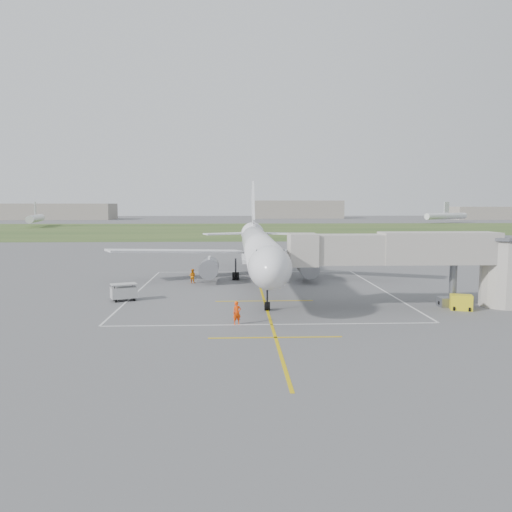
{
  "coord_description": "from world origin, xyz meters",
  "views": [
    {
      "loc": [
        -2.98,
        -60.1,
        9.9
      ],
      "look_at": [
        -0.6,
        -4.0,
        4.0
      ],
      "focal_mm": 35.0,
      "sensor_mm": 36.0,
      "label": 1
    }
  ],
  "objects_px": {
    "jet_bridge": "(431,258)",
    "baggage_cart": "(124,292)",
    "airliner": "(259,249)",
    "ramp_worker_wing": "(192,276)",
    "ramp_worker_nose": "(237,313)",
    "gpu_unit": "(461,303)"
  },
  "relations": [
    {
      "from": "gpu_unit",
      "to": "ramp_worker_nose",
      "type": "height_order",
      "value": "ramp_worker_nose"
    },
    {
      "from": "jet_bridge",
      "to": "gpu_unit",
      "type": "bearing_deg",
      "value": -33.55
    },
    {
      "from": "jet_bridge",
      "to": "ramp_worker_nose",
      "type": "distance_m",
      "value": 19.98
    },
    {
      "from": "gpu_unit",
      "to": "ramp_worker_wing",
      "type": "height_order",
      "value": "ramp_worker_wing"
    },
    {
      "from": "jet_bridge",
      "to": "ramp_worker_nose",
      "type": "relative_size",
      "value": 12.13
    },
    {
      "from": "airliner",
      "to": "jet_bridge",
      "type": "xyz_separation_m",
      "value": [
        15.72,
        -14.25,
        0.35
      ]
    },
    {
      "from": "jet_bridge",
      "to": "gpu_unit",
      "type": "relative_size",
      "value": 10.64
    },
    {
      "from": "baggage_cart",
      "to": "ramp_worker_wing",
      "type": "bearing_deg",
      "value": 38.77
    },
    {
      "from": "airliner",
      "to": "jet_bridge",
      "type": "bearing_deg",
      "value": -42.19
    },
    {
      "from": "jet_bridge",
      "to": "baggage_cart",
      "type": "height_order",
      "value": "jet_bridge"
    },
    {
      "from": "jet_bridge",
      "to": "baggage_cart",
      "type": "xyz_separation_m",
      "value": [
        -30.09,
        4.25,
        -3.84
      ]
    },
    {
      "from": "jet_bridge",
      "to": "ramp_worker_wing",
      "type": "distance_m",
      "value": 28.82
    },
    {
      "from": "ramp_worker_nose",
      "to": "baggage_cart",
      "type": "bearing_deg",
      "value": 116.37
    },
    {
      "from": "airliner",
      "to": "gpu_unit",
      "type": "bearing_deg",
      "value": -41.15
    },
    {
      "from": "airliner",
      "to": "ramp_worker_nose",
      "type": "bearing_deg",
      "value": -97.85
    },
    {
      "from": "baggage_cart",
      "to": "ramp_worker_nose",
      "type": "xyz_separation_m",
      "value": [
        11.53,
        -10.6,
        0.06
      ]
    },
    {
      "from": "jet_bridge",
      "to": "baggage_cart",
      "type": "relative_size",
      "value": 7.99
    },
    {
      "from": "jet_bridge",
      "to": "baggage_cart",
      "type": "bearing_deg",
      "value": 171.96
    },
    {
      "from": "jet_bridge",
      "to": "ramp_worker_wing",
      "type": "height_order",
      "value": "jet_bridge"
    },
    {
      "from": "airliner",
      "to": "baggage_cart",
      "type": "bearing_deg",
      "value": -145.17
    },
    {
      "from": "jet_bridge",
      "to": "ramp_worker_nose",
      "type": "height_order",
      "value": "jet_bridge"
    },
    {
      "from": "gpu_unit",
      "to": "ramp_worker_nose",
      "type": "xyz_separation_m",
      "value": [
        -20.98,
        -4.75,
        0.26
      ]
    }
  ]
}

